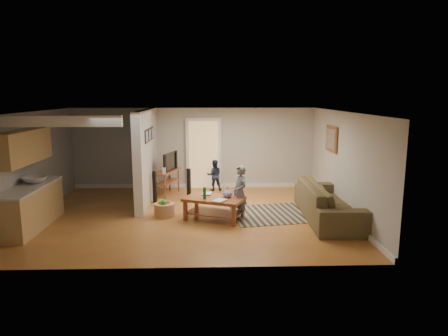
{
  "coord_description": "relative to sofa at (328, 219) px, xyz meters",
  "views": [
    {
      "loc": [
        0.54,
        -9.38,
        2.9
      ],
      "look_at": [
        0.85,
        0.37,
        1.1
      ],
      "focal_mm": 32.0,
      "sensor_mm": 36.0,
      "label": 1
    }
  ],
  "objects": [
    {
      "name": "area_rug",
      "position": [
        -1.08,
        0.47,
        0.01
      ],
      "size": [
        2.63,
        2.1,
        0.01
      ],
      "primitive_type": "cube",
      "rotation": [
        0.0,
        0.0,
        0.16
      ],
      "color": "black",
      "rests_on": "ground"
    },
    {
      "name": "toy_basket",
      "position": [
        -3.9,
        0.33,
        0.18
      ],
      "size": [
        0.49,
        0.49,
        0.44
      ],
      "color": "#A27746",
      "rests_on": "ground"
    },
    {
      "name": "speaker_right",
      "position": [
        -3.39,
        1.79,
        0.45
      ],
      "size": [
        0.12,
        0.12,
        0.9
      ],
      "primitive_type": "cube",
      "rotation": [
        0.0,
        0.0,
        -0.4
      ],
      "color": "black",
      "rests_on": "ground"
    },
    {
      "name": "room_shell",
      "position": [
        -4.37,
        0.82,
        1.46
      ],
      "size": [
        7.54,
        6.02,
        2.52
      ],
      "color": "#B6B3AE",
      "rests_on": "ground"
    },
    {
      "name": "child",
      "position": [
        -2.09,
        0.11,
        0.0
      ],
      "size": [
        0.47,
        0.55,
        1.28
      ],
      "primitive_type": "imported",
      "rotation": [
        0.0,
        0.0,
        -1.14
      ],
      "color": "slate",
      "rests_on": "ground"
    },
    {
      "name": "tv_console",
      "position": [
        -4.04,
        2.42,
        0.66
      ],
      "size": [
        0.76,
        1.23,
        0.99
      ],
      "rotation": [
        0.0,
        0.0,
        -0.3
      ],
      "color": "brown",
      "rests_on": "ground"
    },
    {
      "name": "ground",
      "position": [
        -3.3,
        0.39,
        0.0
      ],
      "size": [
        7.5,
        7.5,
        0.0
      ],
      "primitive_type": "plane",
      "color": "#945425",
      "rests_on": "ground"
    },
    {
      "name": "coffee_table",
      "position": [
        -2.68,
        0.05,
        0.41
      ],
      "size": [
        1.55,
        1.25,
        0.8
      ],
      "rotation": [
        0.0,
        0.0,
        -0.39
      ],
      "color": "brown",
      "rests_on": "ground"
    },
    {
      "name": "toddler",
      "position": [
        -2.67,
        2.97,
        0.0
      ],
      "size": [
        0.48,
        0.39,
        0.94
      ],
      "primitive_type": "imported",
      "rotation": [
        0.0,
        0.0,
        3.21
      ],
      "color": "#1D243E",
      "rests_on": "ground"
    },
    {
      "name": "sofa",
      "position": [
        0.0,
        0.0,
        0.0
      ],
      "size": [
        1.22,
        2.9,
        0.84
      ],
      "primitive_type": "imported",
      "rotation": [
        0.0,
        0.0,
        1.54
      ],
      "color": "#4A4125",
      "rests_on": "ground"
    },
    {
      "name": "speaker_left",
      "position": [
        -4.3,
        1.59,
        0.44
      ],
      "size": [
        0.1,
        0.1,
        0.87
      ],
      "primitive_type": "cube",
      "rotation": [
        0.0,
        0.0,
        -0.22
      ],
      "color": "black",
      "rests_on": "ground"
    }
  ]
}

